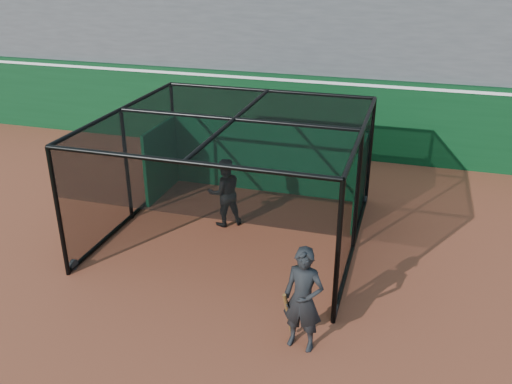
# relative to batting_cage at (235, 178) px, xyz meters

# --- Properties ---
(ground) EXTENTS (120.00, 120.00, 0.00)m
(ground) POSITION_rel_batting_cage_xyz_m (0.02, -2.66, -1.36)
(ground) COLOR brown
(ground) RESTS_ON ground
(outfield_wall) EXTENTS (50.00, 0.50, 2.50)m
(outfield_wall) POSITION_rel_batting_cage_xyz_m (0.02, 5.84, -0.07)
(outfield_wall) COLOR #093316
(outfield_wall) RESTS_ON ground
(batting_cage) EXTENTS (5.47, 5.37, 2.72)m
(batting_cage) POSITION_rel_batting_cage_xyz_m (0.00, 0.00, 0.00)
(batting_cage) COLOR black
(batting_cage) RESTS_ON ground
(batter) EXTENTS (1.02, 0.97, 1.65)m
(batter) POSITION_rel_batting_cage_xyz_m (-0.39, 0.34, -0.53)
(batter) COLOR black
(batter) RESTS_ON ground
(on_deck_player) EXTENTS (0.72, 0.53, 1.83)m
(on_deck_player) POSITION_rel_batting_cage_xyz_m (2.28, -3.42, -0.45)
(on_deck_player) COLOR black
(on_deck_player) RESTS_ON ground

